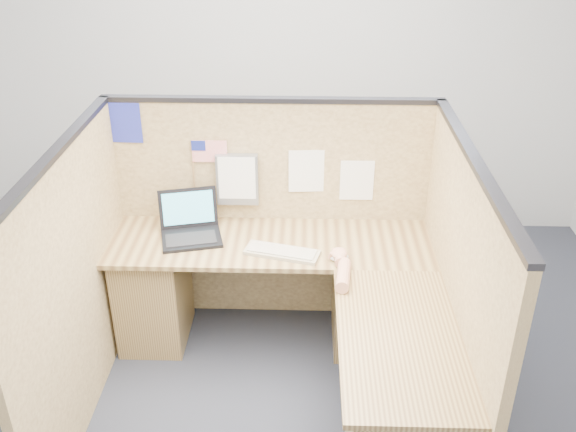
{
  "coord_description": "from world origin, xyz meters",
  "views": [
    {
      "loc": [
        0.21,
        -2.66,
        2.7
      ],
      "look_at": [
        0.11,
        0.5,
        1.0
      ],
      "focal_mm": 40.0,
      "sensor_mm": 36.0,
      "label": 1
    }
  ],
  "objects_px": {
    "laptop": "(193,225)",
    "mouse": "(339,257)",
    "keyboard": "(282,252)",
    "l_desk": "(299,327)"
  },
  "relations": [
    {
      "from": "laptop",
      "to": "mouse",
      "type": "distance_m",
      "value": 0.93
    },
    {
      "from": "keyboard",
      "to": "mouse",
      "type": "bearing_deg",
      "value": 4.46
    },
    {
      "from": "laptop",
      "to": "keyboard",
      "type": "relative_size",
      "value": 0.91
    },
    {
      "from": "laptop",
      "to": "keyboard",
      "type": "height_order",
      "value": "laptop"
    },
    {
      "from": "l_desk",
      "to": "mouse",
      "type": "xyz_separation_m",
      "value": [
        0.22,
        0.19,
        0.36
      ]
    },
    {
      "from": "l_desk",
      "to": "laptop",
      "type": "height_order",
      "value": "laptop"
    },
    {
      "from": "mouse",
      "to": "l_desk",
      "type": "bearing_deg",
      "value": -139.63
    },
    {
      "from": "l_desk",
      "to": "keyboard",
      "type": "relative_size",
      "value": 4.24
    },
    {
      "from": "l_desk",
      "to": "laptop",
      "type": "relative_size",
      "value": 4.66
    },
    {
      "from": "l_desk",
      "to": "keyboard",
      "type": "height_order",
      "value": "keyboard"
    }
  ]
}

